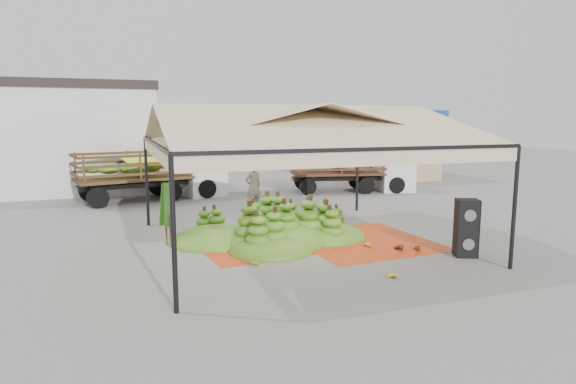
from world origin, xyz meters
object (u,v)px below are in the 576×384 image
object	(u,v)px
speaker_stack	(466,228)
truck_left	(158,169)
banana_heap	(275,219)
vendor	(253,187)
truck_right	(357,166)

from	to	relation	value
speaker_stack	truck_left	bearing A→B (deg)	141.68
banana_heap	speaker_stack	size ratio (longest dim) A/B	3.99
vendor	truck_left	xyz separation A→B (m)	(-3.28, 4.25, 0.42)
speaker_stack	truck_right	xyz separation A→B (m)	(2.70, 11.36, 0.50)
speaker_stack	truck_right	distance (m)	11.69
speaker_stack	truck_right	world-z (taller)	truck_right
speaker_stack	truck_left	xyz separation A→B (m)	(-6.87, 12.31, 0.60)
vendor	truck_left	bearing A→B (deg)	-69.46
banana_heap	truck_right	distance (m)	10.66
banana_heap	vendor	distance (m)	4.81
truck_right	vendor	bearing A→B (deg)	-139.78
truck_left	truck_right	distance (m)	9.62
vendor	truck_left	size ratio (longest dim) A/B	0.28
banana_heap	truck_left	bearing A→B (deg)	106.20
banana_heap	vendor	xyz separation A→B (m)	(0.67, 4.75, 0.30)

